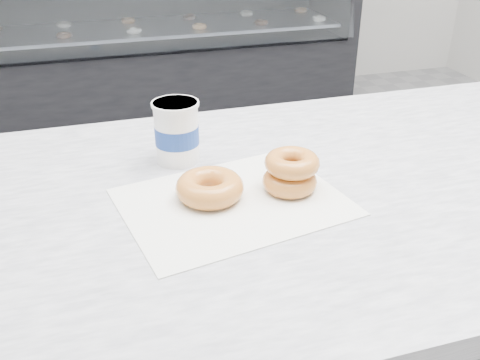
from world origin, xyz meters
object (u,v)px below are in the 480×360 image
Objects in this scene: counter at (376,351)px; display_case at (164,41)px; donut_single at (210,187)px; coffee_cup at (177,131)px; donut_stack at (291,172)px.

display_case reaches higher than counter.
counter is 1.28× the size of display_case.
donut_single reaches higher than counter.
display_case is 2.64m from coffee_cup.
donut_stack is (-0.23, -2.73, 0.44)m from display_case.
counter is 0.65m from coffee_cup.
counter is at bearing 2.72° from donut_stack.
display_case is 18.84× the size of donut_stack.
donut_single is 0.13m from donut_stack.
coffee_cup is (-0.16, 0.16, 0.02)m from donut_stack.
donut_stack reaches higher than donut_single.
donut_stack is at bearing -177.28° from counter.
donut_single is at bearing -97.54° from display_case.
display_case reaches higher than coffee_cup.
coffee_cup reaches higher than counter.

